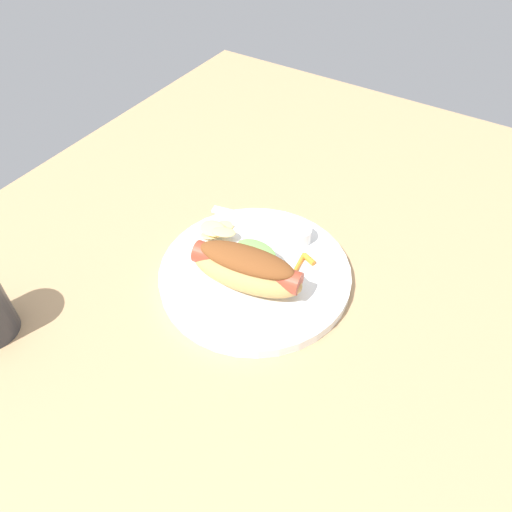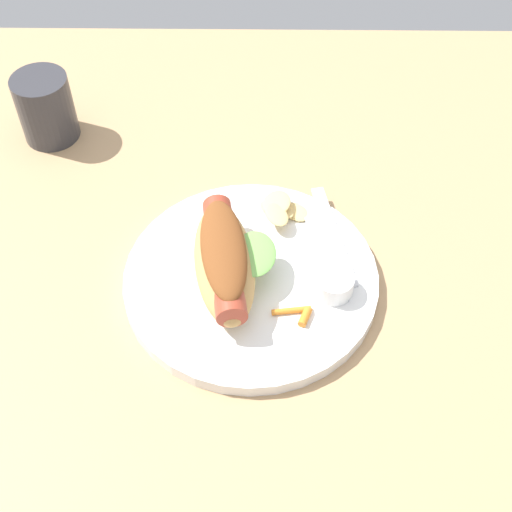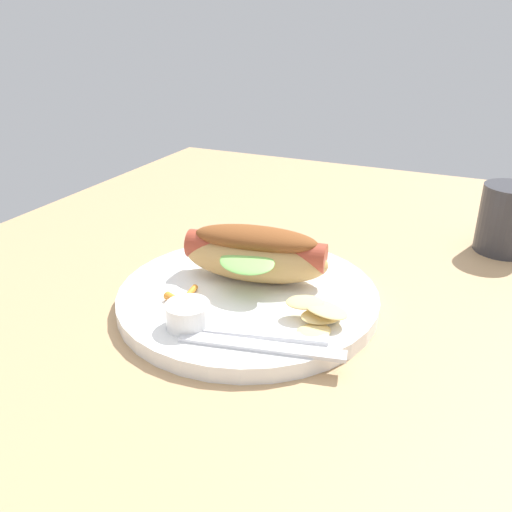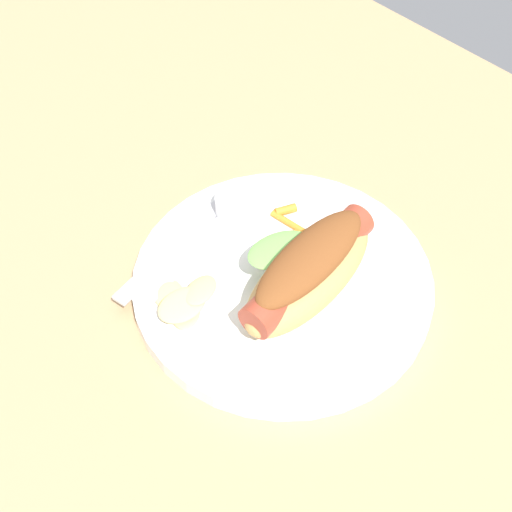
% 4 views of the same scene
% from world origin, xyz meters
% --- Properties ---
extents(ground_plane, '(1.20, 0.90, 0.02)m').
position_xyz_m(ground_plane, '(0.00, 0.00, -0.01)').
color(ground_plane, tan).
extents(plate, '(0.27, 0.27, 0.02)m').
position_xyz_m(plate, '(0.01, 0.03, 0.01)').
color(plate, white).
rests_on(plate, ground_plane).
extents(hot_dog, '(0.10, 0.16, 0.06)m').
position_xyz_m(hot_dog, '(0.04, 0.03, 0.05)').
color(hot_dog, tan).
rests_on(hot_dog, plate).
extents(sauce_ramekin, '(0.04, 0.04, 0.02)m').
position_xyz_m(sauce_ramekin, '(-0.07, 0.05, 0.03)').
color(sauce_ramekin, white).
rests_on(sauce_ramekin, plate).
extents(fork, '(0.05, 0.14, 0.00)m').
position_xyz_m(fork, '(-0.06, -0.01, 0.02)').
color(fork, silver).
rests_on(fork, plate).
extents(knife, '(0.04, 0.14, 0.00)m').
position_xyz_m(knife, '(-0.08, -0.03, 0.02)').
color(knife, silver).
rests_on(knife, plate).
extents(chips_pile, '(0.07, 0.07, 0.02)m').
position_xyz_m(chips_pile, '(-0.02, -0.06, 0.03)').
color(chips_pile, '#E7C578').
rests_on(chips_pile, plate).
extents(carrot_garnish, '(0.04, 0.03, 0.01)m').
position_xyz_m(carrot_garnish, '(-0.04, 0.08, 0.02)').
color(carrot_garnish, orange).
rests_on(carrot_garnish, plate).
extents(drinking_cup, '(0.07, 0.07, 0.09)m').
position_xyz_m(drinking_cup, '(0.27, -0.21, 0.04)').
color(drinking_cup, '#333338').
rests_on(drinking_cup, ground_plane).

